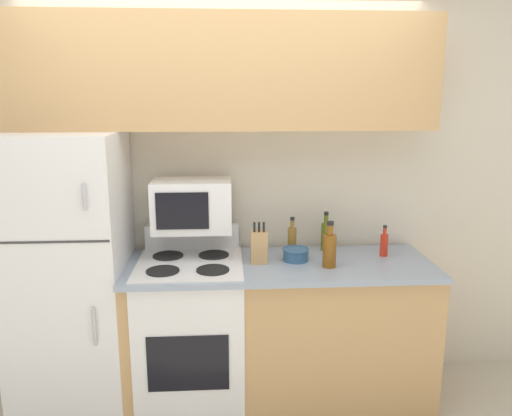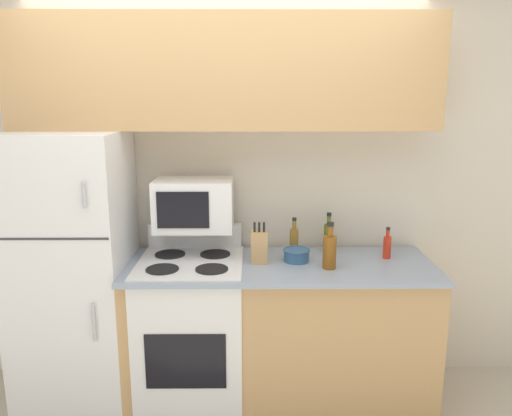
# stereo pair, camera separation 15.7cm
# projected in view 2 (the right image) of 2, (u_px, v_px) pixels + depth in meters

# --- Properties ---
(wall_back) EXTENTS (8.00, 0.05, 2.55)m
(wall_back) POSITION_uv_depth(u_px,v_px,m) (228.00, 195.00, 3.34)
(wall_back) COLOR beige
(wall_back) RESTS_ON ground_plane
(lower_cabinets) EXTENTS (1.87, 0.68, 0.92)m
(lower_cabinets) POSITION_uv_depth(u_px,v_px,m) (280.00, 332.00, 3.16)
(lower_cabinets) COLOR tan
(lower_cabinets) RESTS_ON ground_plane
(refrigerator) EXTENTS (0.67, 0.68, 1.72)m
(refrigerator) POSITION_uv_depth(u_px,v_px,m) (74.00, 272.00, 3.07)
(refrigerator) COLOR white
(refrigerator) RESTS_ON ground_plane
(upper_cabinets) EXTENTS (2.54, 0.35, 0.67)m
(upper_cabinets) POSITION_uv_depth(u_px,v_px,m) (225.00, 73.00, 2.98)
(upper_cabinets) COLOR tan
(upper_cabinets) RESTS_ON refrigerator
(stove) EXTENTS (0.64, 0.66, 1.09)m
(stove) POSITION_uv_depth(u_px,v_px,m) (192.00, 330.00, 3.14)
(stove) COLOR white
(stove) RESTS_ON ground_plane
(microwave) EXTENTS (0.49, 0.32, 0.32)m
(microwave) POSITION_uv_depth(u_px,v_px,m) (194.00, 205.00, 3.12)
(microwave) COLOR white
(microwave) RESTS_ON stove
(knife_block) EXTENTS (0.10, 0.08, 0.26)m
(knife_block) POSITION_uv_depth(u_px,v_px,m) (259.00, 247.00, 3.03)
(knife_block) COLOR tan
(knife_block) RESTS_ON lower_cabinets
(bowl) EXTENTS (0.17, 0.17, 0.08)m
(bowl) POSITION_uv_depth(u_px,v_px,m) (296.00, 255.00, 3.07)
(bowl) COLOR #335B84
(bowl) RESTS_ON lower_cabinets
(bottle_olive_oil) EXTENTS (0.06, 0.06, 0.26)m
(bottle_olive_oil) POSITION_uv_depth(u_px,v_px,m) (328.00, 236.00, 3.26)
(bottle_olive_oil) COLOR #5B6619
(bottle_olive_oil) RESTS_ON lower_cabinets
(bottle_hot_sauce) EXTENTS (0.05, 0.05, 0.20)m
(bottle_hot_sauce) POSITION_uv_depth(u_px,v_px,m) (387.00, 246.00, 3.12)
(bottle_hot_sauce) COLOR red
(bottle_hot_sauce) RESTS_ON lower_cabinets
(bottle_whiskey) EXTENTS (0.08, 0.08, 0.28)m
(bottle_whiskey) POSITION_uv_depth(u_px,v_px,m) (330.00, 250.00, 2.93)
(bottle_whiskey) COLOR brown
(bottle_whiskey) RESTS_ON lower_cabinets
(bottle_vinegar) EXTENTS (0.06, 0.06, 0.24)m
(bottle_vinegar) POSITION_uv_depth(u_px,v_px,m) (294.00, 240.00, 3.21)
(bottle_vinegar) COLOR olive
(bottle_vinegar) RESTS_ON lower_cabinets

